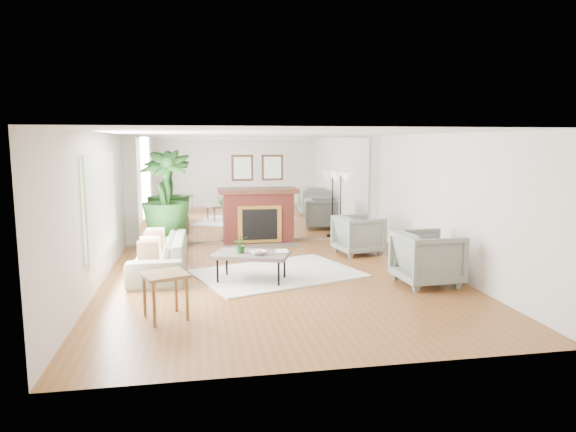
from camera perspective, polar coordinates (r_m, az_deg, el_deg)
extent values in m
plane|color=brown|center=(8.83, -0.68, -7.17)|extent=(7.00, 7.00, 0.00)
cube|color=silver|center=(8.62, -20.71, 0.39)|extent=(0.02, 7.00, 2.50)
cube|color=silver|center=(9.53, 17.33, 1.26)|extent=(0.02, 7.00, 2.50)
cube|color=silver|center=(12.02, -3.43, 3.01)|extent=(6.00, 0.02, 2.50)
cube|color=silver|center=(12.00, -3.42, 3.00)|extent=(5.40, 0.04, 2.40)
cube|color=#B2E09E|center=(8.99, -20.10, 1.37)|extent=(0.04, 2.40, 1.50)
cube|color=maroon|center=(11.89, -3.28, -0.20)|extent=(1.60, 0.40, 1.20)
cube|color=gold|center=(11.70, -3.15, -0.93)|extent=(1.00, 0.04, 0.85)
cube|color=black|center=(11.68, -3.14, -0.95)|extent=(0.80, 0.04, 0.70)
cube|color=#60534B|center=(11.65, -3.05, -3.30)|extent=(1.70, 0.55, 0.03)
cube|color=#4D2818|center=(11.79, -3.30, 2.76)|extent=(1.85, 0.46, 0.10)
cube|color=#2F1F12|center=(11.89, -5.10, 5.35)|extent=(0.50, 0.04, 0.60)
cube|color=#2F1F12|center=(11.97, -1.74, 5.40)|extent=(0.50, 0.04, 0.60)
cube|color=silver|center=(9.23, -1.17, -6.39)|extent=(3.22, 2.74, 0.03)
cube|color=#60534B|center=(8.67, -4.08, -4.32)|extent=(1.42, 1.11, 0.06)
cylinder|color=black|center=(8.63, -7.84, -6.13)|extent=(0.04, 0.04, 0.43)
cylinder|color=black|center=(8.37, -1.05, -6.50)|extent=(0.04, 0.04, 0.43)
cylinder|color=black|center=(9.11, -6.82, -5.34)|extent=(0.04, 0.04, 0.43)
cylinder|color=black|center=(8.86, -0.39, -5.66)|extent=(0.04, 0.04, 0.43)
imported|color=gray|center=(9.47, -14.09, -4.29)|extent=(0.93, 2.29, 0.66)
imported|color=gray|center=(10.91, 7.85, -2.06)|extent=(1.04, 1.02, 0.82)
imported|color=gray|center=(8.81, 15.24, -4.53)|extent=(1.03, 1.00, 0.89)
cube|color=brown|center=(7.03, -13.53, -6.36)|extent=(0.71, 0.71, 0.04)
cylinder|color=brown|center=(6.85, -14.64, -9.47)|extent=(0.04, 0.04, 0.59)
cylinder|color=brown|center=(6.98, -11.14, -9.02)|extent=(0.04, 0.04, 0.59)
cylinder|color=brown|center=(7.26, -15.65, -8.50)|extent=(0.04, 0.04, 0.59)
cylinder|color=brown|center=(7.38, -12.33, -8.10)|extent=(0.04, 0.04, 0.59)
cylinder|color=black|center=(11.38, -13.33, -2.73)|extent=(0.63, 0.63, 0.45)
imported|color=#22551F|center=(11.23, -13.50, 2.35)|extent=(1.14, 1.14, 1.84)
cylinder|color=black|center=(12.18, 5.79, -2.80)|extent=(0.27, 0.27, 0.04)
cylinder|color=black|center=(12.05, 5.84, 0.77)|extent=(0.03, 0.03, 1.57)
cone|color=beige|center=(11.95, 5.35, 4.26)|extent=(0.29, 0.29, 0.22)
cone|color=beige|center=(12.01, 6.44, 4.27)|extent=(0.29, 0.29, 0.22)
imported|color=#22551F|center=(8.66, -5.26, -3.14)|extent=(0.27, 0.24, 0.29)
imported|color=brown|center=(8.53, -3.39, -4.08)|extent=(0.30, 0.30, 0.07)
imported|color=brown|center=(8.71, -1.39, -3.96)|extent=(0.24, 0.31, 0.02)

